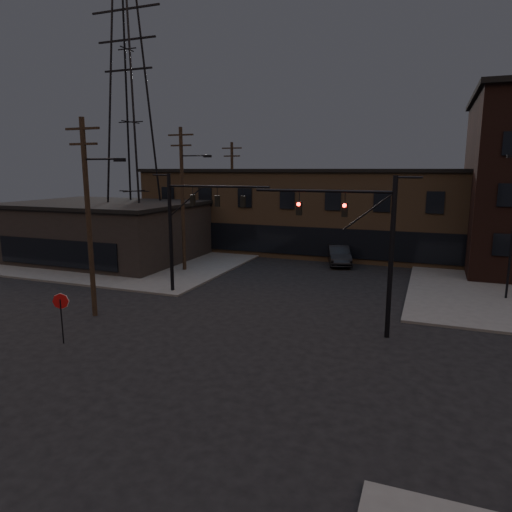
# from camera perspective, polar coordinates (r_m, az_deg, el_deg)

# --- Properties ---
(ground) EXTENTS (140.00, 140.00, 0.00)m
(ground) POSITION_cam_1_polar(r_m,az_deg,el_deg) (21.52, -3.05, -11.83)
(ground) COLOR black
(ground) RESTS_ON ground
(sidewalk_nw) EXTENTS (30.00, 30.00, 0.15)m
(sidewalk_nw) POSITION_cam_1_polar(r_m,az_deg,el_deg) (50.85, -15.67, 1.13)
(sidewalk_nw) COLOR #474744
(sidewalk_nw) RESTS_ON ground
(building_row) EXTENTS (40.00, 12.00, 8.00)m
(building_row) POSITION_cam_1_polar(r_m,az_deg,el_deg) (47.01, 11.03, 5.40)
(building_row) COLOR brown
(building_row) RESTS_ON ground
(building_left) EXTENTS (16.00, 12.00, 5.00)m
(building_left) POSITION_cam_1_polar(r_m,az_deg,el_deg) (44.61, -18.35, 2.82)
(building_left) COLOR black
(building_left) RESTS_ON ground
(traffic_signal_near) EXTENTS (7.12, 0.24, 8.00)m
(traffic_signal_near) POSITION_cam_1_polar(r_m,az_deg,el_deg) (23.02, 13.82, 2.14)
(traffic_signal_near) COLOR black
(traffic_signal_near) RESTS_ON ground
(traffic_signal_far) EXTENTS (7.12, 0.24, 8.00)m
(traffic_signal_far) POSITION_cam_1_polar(r_m,az_deg,el_deg) (30.23, -8.61, 4.49)
(traffic_signal_far) COLOR black
(traffic_signal_far) RESTS_ON ground
(stop_sign) EXTENTS (0.72, 0.33, 2.48)m
(stop_sign) POSITION_cam_1_polar(r_m,az_deg,el_deg) (23.72, -23.21, -5.82)
(stop_sign) COLOR black
(stop_sign) RESTS_ON ground
(utility_pole_near) EXTENTS (3.70, 0.28, 11.00)m
(utility_pole_near) POSITION_cam_1_polar(r_m,az_deg,el_deg) (26.83, -20.14, 5.00)
(utility_pole_near) COLOR black
(utility_pole_near) RESTS_ON ground
(utility_pole_mid) EXTENTS (3.70, 0.28, 11.50)m
(utility_pole_mid) POSITION_cam_1_polar(r_m,az_deg,el_deg) (37.17, -9.09, 7.36)
(utility_pole_mid) COLOR black
(utility_pole_mid) RESTS_ON ground
(utility_pole_far) EXTENTS (2.20, 0.28, 11.00)m
(utility_pole_far) POSITION_cam_1_polar(r_m,az_deg,el_deg) (48.35, -2.99, 7.85)
(utility_pole_far) COLOR black
(utility_pole_far) RESTS_ON ground
(transmission_tower) EXTENTS (7.00, 7.00, 25.00)m
(transmission_tower) POSITION_cam_1_polar(r_m,az_deg,el_deg) (44.79, -15.40, 15.85)
(transmission_tower) COLOR black
(transmission_tower) RESTS_ON ground
(car_crossing) EXTENTS (3.21, 5.37, 1.67)m
(car_crossing) POSITION_cam_1_polar(r_m,az_deg,el_deg) (40.78, 10.29, 0.12)
(car_crossing) COLOR black
(car_crossing) RESTS_ON ground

